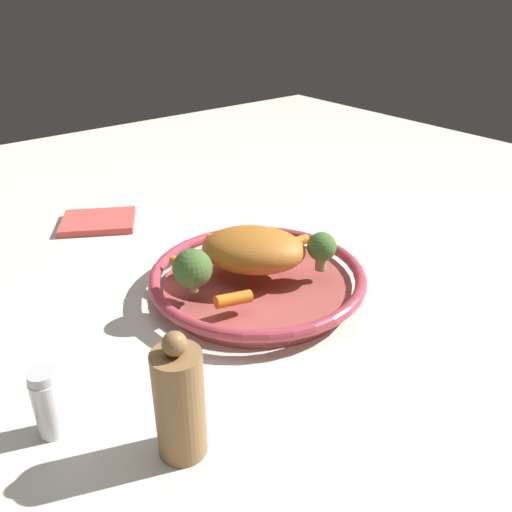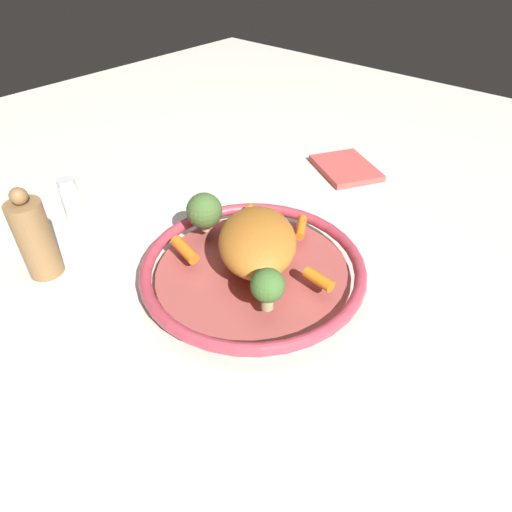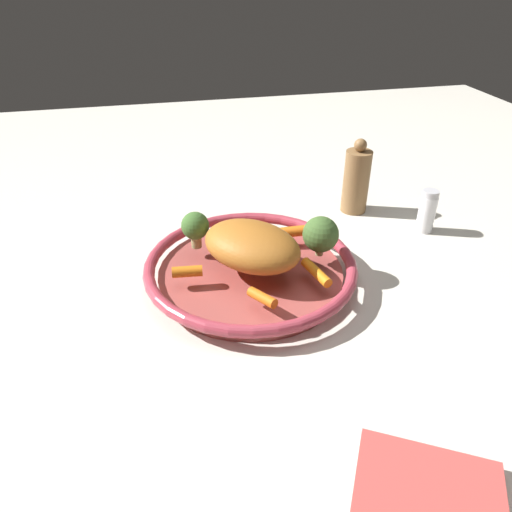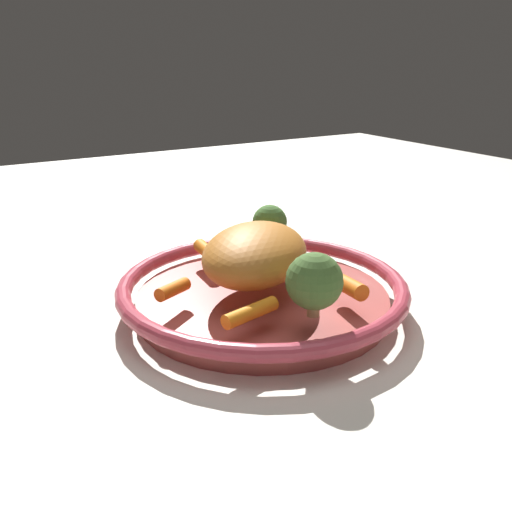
% 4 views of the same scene
% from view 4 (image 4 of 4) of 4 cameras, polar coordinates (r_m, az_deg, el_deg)
% --- Properties ---
extents(ground_plane, '(2.32, 2.32, 0.00)m').
position_cam_4_polar(ground_plane, '(0.71, 0.63, -5.36)').
color(ground_plane, silver).
extents(serving_bowl, '(0.35, 0.35, 0.04)m').
position_cam_4_polar(serving_bowl, '(0.70, 0.63, -3.70)').
color(serving_bowl, '#A84C47').
rests_on(serving_bowl, ground_plane).
extents(roast_chicken_piece, '(0.20, 0.20, 0.07)m').
position_cam_4_polar(roast_chicken_piece, '(0.68, -0.26, 0.31)').
color(roast_chicken_piece, '#B66B26').
rests_on(roast_chicken_piece, serving_bowl).
extents(baby_carrot_back, '(0.04, 0.05, 0.02)m').
position_cam_4_polar(baby_carrot_back, '(0.65, -8.25, -3.29)').
color(baby_carrot_back, orange).
rests_on(baby_carrot_back, serving_bowl).
extents(baby_carrot_center, '(0.06, 0.03, 0.02)m').
position_cam_4_polar(baby_carrot_center, '(0.65, 9.23, -2.98)').
color(baby_carrot_center, orange).
rests_on(baby_carrot_center, serving_bowl).
extents(baby_carrot_left, '(0.05, 0.02, 0.02)m').
position_cam_4_polar(baby_carrot_left, '(0.76, -5.04, 0.59)').
color(baby_carrot_left, orange).
rests_on(baby_carrot_left, serving_bowl).
extents(baby_carrot_near_rim, '(0.03, 0.07, 0.02)m').
position_cam_4_polar(baby_carrot_near_rim, '(0.59, -0.55, -5.62)').
color(baby_carrot_near_rim, orange).
rests_on(baby_carrot_near_rim, serving_bowl).
extents(broccoli_floret_edge, '(0.05, 0.05, 0.06)m').
position_cam_4_polar(broccoli_floret_edge, '(0.77, 1.37, 3.26)').
color(broccoli_floret_edge, tan).
rests_on(broccoli_floret_edge, serving_bowl).
extents(broccoli_floret_large, '(0.06, 0.06, 0.07)m').
position_cam_4_polar(broccoli_floret_large, '(0.58, 5.81, -2.53)').
color(broccoli_floret_large, tan).
rests_on(broccoli_floret_large, serving_bowl).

